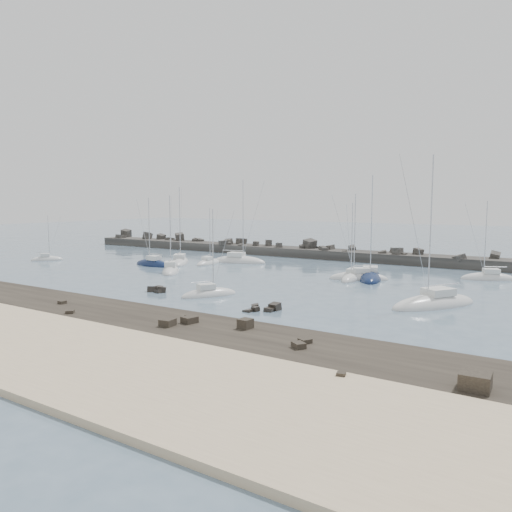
{
  "coord_description": "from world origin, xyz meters",
  "views": [
    {
      "loc": [
        42.08,
        -54.74,
        11.68
      ],
      "look_at": [
        -1.37,
        12.0,
        2.84
      ],
      "focal_mm": 35.0,
      "sensor_mm": 36.0,
      "label": 1
    }
  ],
  "objects_px": {
    "sailboat_13": "(488,279)",
    "sailboat_8": "(370,278)",
    "sailboat_0": "(47,260)",
    "sailboat_9": "(359,278)",
    "sailboat_5": "(171,271)",
    "sailboat_11": "(434,305)",
    "sailboat_2": "(153,265)",
    "sailboat_4": "(239,262)",
    "sailboat_1": "(180,263)",
    "sailboat_7": "(209,295)",
    "sailboat_3": "(208,263)",
    "sailboat_6": "(352,278)"
  },
  "relations": [
    {
      "from": "sailboat_2",
      "to": "sailboat_13",
      "type": "relative_size",
      "value": 1.06
    },
    {
      "from": "sailboat_7",
      "to": "sailboat_8",
      "type": "bearing_deg",
      "value": 63.51
    },
    {
      "from": "sailboat_7",
      "to": "sailboat_13",
      "type": "height_order",
      "value": "sailboat_13"
    },
    {
      "from": "sailboat_8",
      "to": "sailboat_0",
      "type": "bearing_deg",
      "value": -168.8
    },
    {
      "from": "sailboat_13",
      "to": "sailboat_9",
      "type": "bearing_deg",
      "value": -147.4
    },
    {
      "from": "sailboat_4",
      "to": "sailboat_9",
      "type": "bearing_deg",
      "value": -14.82
    },
    {
      "from": "sailboat_4",
      "to": "sailboat_13",
      "type": "bearing_deg",
      "value": 4.39
    },
    {
      "from": "sailboat_0",
      "to": "sailboat_9",
      "type": "bearing_deg",
      "value": 10.09
    },
    {
      "from": "sailboat_6",
      "to": "sailboat_13",
      "type": "relative_size",
      "value": 0.98
    },
    {
      "from": "sailboat_13",
      "to": "sailboat_0",
      "type": "bearing_deg",
      "value": -164.59
    },
    {
      "from": "sailboat_5",
      "to": "sailboat_8",
      "type": "height_order",
      "value": "sailboat_8"
    },
    {
      "from": "sailboat_6",
      "to": "sailboat_3",
      "type": "bearing_deg",
      "value": 175.08
    },
    {
      "from": "sailboat_1",
      "to": "sailboat_8",
      "type": "xyz_separation_m",
      "value": [
        36.46,
        1.54,
        -0.0
      ]
    },
    {
      "from": "sailboat_0",
      "to": "sailboat_2",
      "type": "xyz_separation_m",
      "value": [
        23.22,
        5.5,
        0.03
      ]
    },
    {
      "from": "sailboat_11",
      "to": "sailboat_13",
      "type": "bearing_deg",
      "value": 84.94
    },
    {
      "from": "sailboat_2",
      "to": "sailboat_5",
      "type": "bearing_deg",
      "value": -27.69
    },
    {
      "from": "sailboat_0",
      "to": "sailboat_13",
      "type": "height_order",
      "value": "sailboat_13"
    },
    {
      "from": "sailboat_11",
      "to": "sailboat_7",
      "type": "bearing_deg",
      "value": -160.03
    },
    {
      "from": "sailboat_3",
      "to": "sailboat_9",
      "type": "xyz_separation_m",
      "value": [
        30.19,
        -2.13,
        0.02
      ]
    },
    {
      "from": "sailboat_2",
      "to": "sailboat_4",
      "type": "distance_m",
      "value": 16.15
    },
    {
      "from": "sailboat_3",
      "to": "sailboat_5",
      "type": "relative_size",
      "value": 0.82
    },
    {
      "from": "sailboat_3",
      "to": "sailboat_9",
      "type": "relative_size",
      "value": 0.81
    },
    {
      "from": "sailboat_3",
      "to": "sailboat_6",
      "type": "height_order",
      "value": "sailboat_6"
    },
    {
      "from": "sailboat_13",
      "to": "sailboat_8",
      "type": "bearing_deg",
      "value": -149.24
    },
    {
      "from": "sailboat_2",
      "to": "sailboat_4",
      "type": "bearing_deg",
      "value": 49.76
    },
    {
      "from": "sailboat_5",
      "to": "sailboat_6",
      "type": "height_order",
      "value": "sailboat_5"
    },
    {
      "from": "sailboat_5",
      "to": "sailboat_3",
      "type": "bearing_deg",
      "value": 97.4
    },
    {
      "from": "sailboat_0",
      "to": "sailboat_4",
      "type": "relative_size",
      "value": 0.57
    },
    {
      "from": "sailboat_8",
      "to": "sailboat_9",
      "type": "xyz_separation_m",
      "value": [
        -1.25,
        -1.46,
        0.0
      ]
    },
    {
      "from": "sailboat_7",
      "to": "sailboat_9",
      "type": "height_order",
      "value": "sailboat_9"
    },
    {
      "from": "sailboat_5",
      "to": "sailboat_11",
      "type": "height_order",
      "value": "sailboat_11"
    },
    {
      "from": "sailboat_7",
      "to": "sailboat_11",
      "type": "height_order",
      "value": "sailboat_11"
    },
    {
      "from": "sailboat_0",
      "to": "sailboat_9",
      "type": "height_order",
      "value": "sailboat_9"
    },
    {
      "from": "sailboat_0",
      "to": "sailboat_7",
      "type": "height_order",
      "value": "sailboat_7"
    },
    {
      "from": "sailboat_0",
      "to": "sailboat_2",
      "type": "bearing_deg",
      "value": 13.32
    },
    {
      "from": "sailboat_4",
      "to": "sailboat_8",
      "type": "xyz_separation_m",
      "value": [
        28.0,
        -5.62,
        -0.01
      ]
    },
    {
      "from": "sailboat_3",
      "to": "sailboat_8",
      "type": "distance_m",
      "value": 31.44
    },
    {
      "from": "sailboat_2",
      "to": "sailboat_5",
      "type": "xyz_separation_m",
      "value": [
        8.54,
        -4.48,
        -0.0
      ]
    },
    {
      "from": "sailboat_0",
      "to": "sailboat_7",
      "type": "bearing_deg",
      "value": -13.14
    },
    {
      "from": "sailboat_2",
      "to": "sailboat_11",
      "type": "xyz_separation_m",
      "value": [
        51.31,
        -8.12,
        -0.01
      ]
    },
    {
      "from": "sailboat_2",
      "to": "sailboat_9",
      "type": "relative_size",
      "value": 0.97
    },
    {
      "from": "sailboat_8",
      "to": "sailboat_13",
      "type": "height_order",
      "value": "sailboat_8"
    },
    {
      "from": "sailboat_0",
      "to": "sailboat_3",
      "type": "relative_size",
      "value": 0.86
    },
    {
      "from": "sailboat_1",
      "to": "sailboat_8",
      "type": "height_order",
      "value": "sailboat_8"
    },
    {
      "from": "sailboat_1",
      "to": "sailboat_9",
      "type": "height_order",
      "value": "sailboat_1"
    },
    {
      "from": "sailboat_9",
      "to": "sailboat_2",
      "type": "bearing_deg",
      "value": -171.97
    },
    {
      "from": "sailboat_6",
      "to": "sailboat_2",
      "type": "bearing_deg",
      "value": -172.39
    },
    {
      "from": "sailboat_6",
      "to": "sailboat_11",
      "type": "height_order",
      "value": "sailboat_11"
    },
    {
      "from": "sailboat_11",
      "to": "sailboat_13",
      "type": "distance_m",
      "value": 23.84
    },
    {
      "from": "sailboat_6",
      "to": "sailboat_13",
      "type": "bearing_deg",
      "value": 32.26
    }
  ]
}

